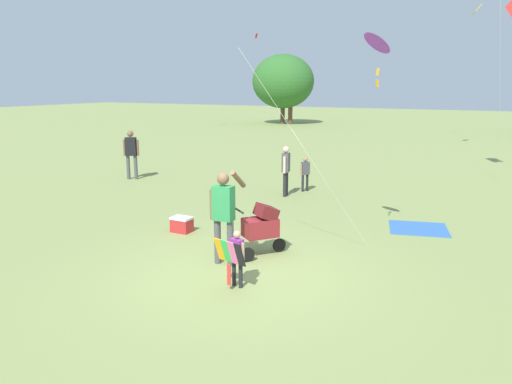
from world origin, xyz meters
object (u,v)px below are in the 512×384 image
person_adult_flyer (224,210)px  stroller (261,225)px  kite_adult_black (376,45)px  cooler_box (182,224)px  person_sitting_far (286,167)px  person_couple_left (131,151)px  person_red_shirt (305,171)px  picnic_blanket (419,228)px  child_with_butterfly_kite (236,254)px

person_adult_flyer → stroller: bearing=63.2°
kite_adult_black → cooler_box: kite_adult_black is taller
person_adult_flyer → kite_adult_black: (2.10, 2.22, 2.97)m
kite_adult_black → person_sitting_far: (-3.38, 3.56, -3.13)m
stroller → person_sitting_far: (-1.66, 5.01, 0.28)m
stroller → person_couple_left: person_couple_left is taller
person_adult_flyer → person_couple_left: (-7.15, 5.77, -0.04)m
person_red_shirt → picnic_blanket: size_ratio=0.83×
person_sitting_far → person_couple_left: person_couple_left is taller
person_sitting_far → cooler_box: 4.55m
person_adult_flyer → cooler_box: person_adult_flyer is taller
person_sitting_far → person_couple_left: size_ratio=0.88×
person_couple_left → picnic_blanket: 10.22m
person_red_shirt → kite_adult_black: bearing=-55.0°
person_adult_flyer → stroller: size_ratio=1.76×
person_adult_flyer → picnic_blanket: person_adult_flyer is taller
cooler_box → person_red_shirt: bearing=80.3°
stroller → person_red_shirt: bearing=103.2°
kite_adult_black → person_sitting_far: size_ratio=2.86×
person_adult_flyer → person_sitting_far: person_adult_flyer is taller
stroller → cooler_box: (-2.29, 0.56, -0.43)m
kite_adult_black → person_sitting_far: 5.82m
stroller → person_sitting_far: 5.29m
person_adult_flyer → person_couple_left: bearing=141.1°
person_sitting_far → picnic_blanket: size_ratio=1.15×
kite_adult_black → person_red_shirt: 6.37m
picnic_blanket → person_couple_left: bearing=170.0°
child_with_butterfly_kite → picnic_blanket: 5.34m
person_adult_flyer → person_red_shirt: person_adult_flyer is taller
person_adult_flyer → child_with_butterfly_kite: bearing=-49.6°
child_with_butterfly_kite → stroller: (-0.33, 1.61, 0.03)m
child_with_butterfly_kite → cooler_box: bearing=140.3°
person_adult_flyer → picnic_blanket: bearing=54.4°
kite_adult_black → person_couple_left: 10.36m
person_adult_flyer → person_red_shirt: 6.73m
person_sitting_far → person_couple_left: bearing=-179.9°
person_sitting_far → picnic_blanket: (4.14, -1.77, -0.87)m
cooler_box → kite_adult_black: bearing=12.6°
person_red_shirt → picnic_blanket: (3.86, -2.64, -0.63)m
kite_adult_black → person_red_shirt: (-3.10, 4.43, -3.38)m
kite_adult_black → person_red_shirt: bearing=125.0°
person_adult_flyer → person_couple_left: size_ratio=1.06×
person_adult_flyer → picnic_blanket: size_ratio=1.40×
person_red_shirt → child_with_butterfly_kite: bearing=-77.1°
child_with_butterfly_kite → cooler_box: 3.42m
person_sitting_far → cooler_box: person_sitting_far is taller
stroller → kite_adult_black: (1.71, 1.45, 3.41)m
kite_adult_black → person_adult_flyer: bearing=-133.4°
picnic_blanket → kite_adult_black: bearing=-113.2°
person_adult_flyer → stroller: (0.39, 0.77, -0.44)m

